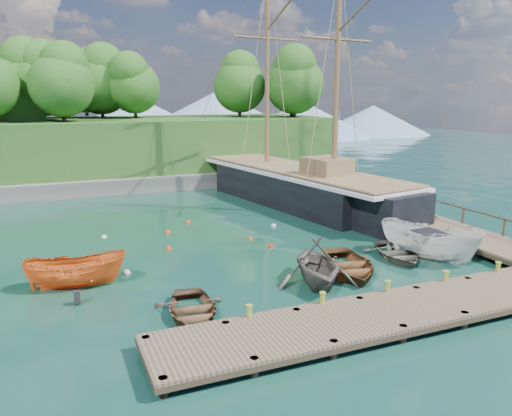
{
  "coord_description": "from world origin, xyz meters",
  "views": [
    {
      "loc": [
        -10.15,
        -20.38,
        8.34
      ],
      "look_at": [
        0.58,
        5.19,
        2.0
      ],
      "focal_mm": 35.0,
      "sensor_mm": 36.0,
      "label": 1
    }
  ],
  "objects_px": {
    "rowboat_2": "(347,272)",
    "schooner": "(297,188)",
    "rowboat_0": "(192,317)",
    "motorboat_orange": "(77,287)",
    "cabin_boat_white": "(428,259)",
    "rowboat_1": "(316,285)",
    "rowboat_3": "(397,258)"
  },
  "relations": [
    {
      "from": "rowboat_2",
      "to": "schooner",
      "type": "height_order",
      "value": "schooner"
    },
    {
      "from": "rowboat_0",
      "to": "rowboat_2",
      "type": "relative_size",
      "value": 0.81
    },
    {
      "from": "rowboat_2",
      "to": "motorboat_orange",
      "type": "bearing_deg",
      "value": -178.93
    },
    {
      "from": "cabin_boat_white",
      "to": "motorboat_orange",
      "type": "bearing_deg",
      "value": 146.71
    },
    {
      "from": "rowboat_0",
      "to": "cabin_boat_white",
      "type": "relative_size",
      "value": 0.71
    },
    {
      "from": "cabin_boat_white",
      "to": "rowboat_1",
      "type": "bearing_deg",
      "value": 163.67
    },
    {
      "from": "rowboat_2",
      "to": "schooner",
      "type": "bearing_deg",
      "value": 86.87
    },
    {
      "from": "rowboat_2",
      "to": "motorboat_orange",
      "type": "distance_m",
      "value": 12.45
    },
    {
      "from": "rowboat_1",
      "to": "motorboat_orange",
      "type": "bearing_deg",
      "value": 173.99
    },
    {
      "from": "schooner",
      "to": "cabin_boat_white",
      "type": "bearing_deg",
      "value": -99.21
    },
    {
      "from": "rowboat_1",
      "to": "rowboat_2",
      "type": "height_order",
      "value": "rowboat_1"
    },
    {
      "from": "rowboat_2",
      "to": "schooner",
      "type": "relative_size",
      "value": 0.17
    },
    {
      "from": "rowboat_1",
      "to": "schooner",
      "type": "distance_m",
      "value": 17.02
    },
    {
      "from": "rowboat_3",
      "to": "rowboat_0",
      "type": "bearing_deg",
      "value": -153.5
    },
    {
      "from": "motorboat_orange",
      "to": "cabin_boat_white",
      "type": "relative_size",
      "value": 0.8
    },
    {
      "from": "motorboat_orange",
      "to": "rowboat_3",
      "type": "bearing_deg",
      "value": -87.88
    },
    {
      "from": "rowboat_2",
      "to": "rowboat_3",
      "type": "xyz_separation_m",
      "value": [
        3.56,
        0.81,
        0.0
      ]
    },
    {
      "from": "motorboat_orange",
      "to": "rowboat_2",
      "type": "bearing_deg",
      "value": -93.88
    },
    {
      "from": "rowboat_3",
      "to": "cabin_boat_white",
      "type": "bearing_deg",
      "value": -11.23
    },
    {
      "from": "motorboat_orange",
      "to": "cabin_boat_white",
      "type": "distance_m",
      "value": 17.32
    },
    {
      "from": "rowboat_2",
      "to": "rowboat_3",
      "type": "bearing_deg",
      "value": 27.95
    },
    {
      "from": "rowboat_1",
      "to": "rowboat_3",
      "type": "xyz_separation_m",
      "value": [
        5.7,
        1.59,
        0.0
      ]
    },
    {
      "from": "rowboat_1",
      "to": "rowboat_2",
      "type": "distance_m",
      "value": 2.27
    },
    {
      "from": "rowboat_0",
      "to": "rowboat_2",
      "type": "distance_m",
      "value": 8.39
    },
    {
      "from": "rowboat_0",
      "to": "rowboat_1",
      "type": "xyz_separation_m",
      "value": [
        6.05,
        1.06,
        0.0
      ]
    },
    {
      "from": "schooner",
      "to": "rowboat_0",
      "type": "bearing_deg",
      "value": -138.04
    },
    {
      "from": "rowboat_0",
      "to": "rowboat_3",
      "type": "relative_size",
      "value": 0.98
    },
    {
      "from": "motorboat_orange",
      "to": "rowboat_1",
      "type": "bearing_deg",
      "value": -100.78
    },
    {
      "from": "rowboat_0",
      "to": "cabin_boat_white",
      "type": "bearing_deg",
      "value": 17.85
    },
    {
      "from": "rowboat_2",
      "to": "rowboat_0",
      "type": "bearing_deg",
      "value": -152.13
    },
    {
      "from": "motorboat_orange",
      "to": "cabin_boat_white",
      "type": "xyz_separation_m",
      "value": [
        17.08,
        -2.9,
        0.0
      ]
    },
    {
      "from": "rowboat_3",
      "to": "schooner",
      "type": "xyz_separation_m",
      "value": [
        1.3,
        13.88,
        1.2
      ]
    }
  ]
}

